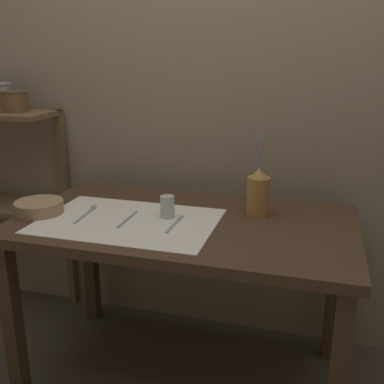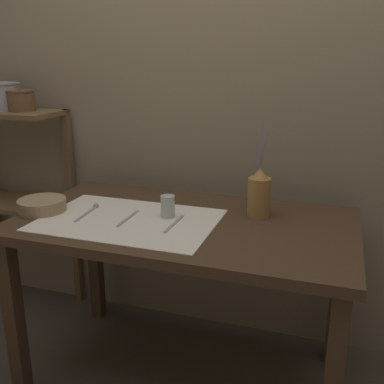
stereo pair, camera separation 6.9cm
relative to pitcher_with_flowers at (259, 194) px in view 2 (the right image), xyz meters
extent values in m
plane|color=#473F35|center=(-0.28, -0.14, -0.85)|extent=(12.00, 12.00, 0.00)
cube|color=gray|center=(-0.28, 0.36, 0.35)|extent=(7.00, 0.06, 2.40)
cube|color=#422D1E|center=(-0.28, -0.14, -0.12)|extent=(1.37, 0.77, 0.04)
cube|color=#422D1E|center=(-0.90, -0.46, -0.49)|extent=(0.06, 0.06, 0.72)
cube|color=#422D1E|center=(-0.90, 0.19, -0.49)|extent=(0.06, 0.06, 0.72)
cube|color=#422D1E|center=(0.34, 0.19, -0.49)|extent=(0.06, 0.06, 0.72)
cube|color=brown|center=(-1.36, 0.16, 0.26)|extent=(0.58, 0.29, 0.02)
cube|color=brown|center=(-1.36, 0.16, -0.23)|extent=(0.58, 0.29, 0.02)
cube|color=brown|center=(-1.09, 0.29, -0.29)|extent=(0.04, 0.04, 1.12)
cube|color=silver|center=(-0.49, -0.22, -0.09)|extent=(0.71, 0.48, 0.00)
cylinder|color=olive|center=(0.00, 0.00, -0.01)|extent=(0.09, 0.09, 0.16)
cone|color=olive|center=(0.00, 0.00, 0.09)|extent=(0.07, 0.07, 0.04)
cylinder|color=slate|center=(-0.01, 0.00, 0.17)|extent=(0.01, 0.03, 0.12)
cylinder|color=slate|center=(-0.01, 0.01, 0.19)|extent=(0.01, 0.03, 0.16)
cylinder|color=slate|center=(0.01, 0.01, 0.18)|extent=(0.03, 0.01, 0.15)
cylinder|color=slate|center=(-0.02, 0.02, 0.20)|extent=(0.03, 0.02, 0.18)
cylinder|color=#9E7F5B|center=(-0.89, -0.23, -0.07)|extent=(0.20, 0.20, 0.05)
cylinder|color=#B7C1BC|center=(-0.35, -0.14, -0.05)|extent=(0.06, 0.06, 0.09)
cube|color=#939399|center=(-0.69, -0.22, -0.09)|extent=(0.03, 0.19, 0.00)
sphere|color=#939399|center=(-0.69, -0.12, -0.09)|extent=(0.02, 0.02, 0.02)
cube|color=#939399|center=(-0.50, -0.21, -0.09)|extent=(0.01, 0.19, 0.00)
cube|color=#939399|center=(-0.30, -0.21, -0.09)|extent=(0.02, 0.19, 0.00)
cylinder|color=brown|center=(-1.26, 0.16, 0.33)|extent=(0.13, 0.13, 0.11)
cylinder|color=brown|center=(-1.26, 0.16, 0.37)|extent=(0.14, 0.14, 0.01)
camera|label=1|loc=(0.23, -1.77, 0.54)|focal=42.00mm
camera|label=2|loc=(0.29, -1.75, 0.54)|focal=42.00mm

